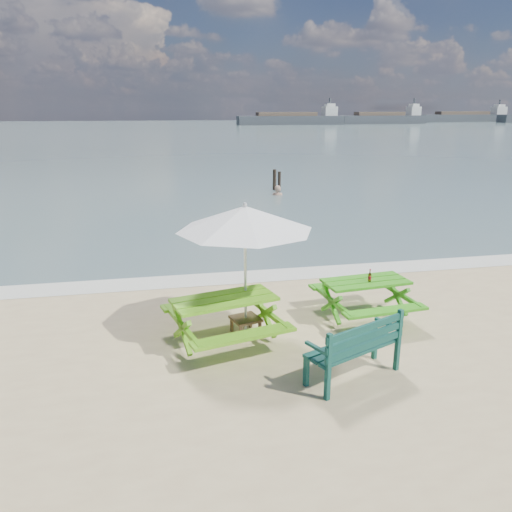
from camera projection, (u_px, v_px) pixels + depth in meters
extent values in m
plane|color=slate|center=(166.00, 131.00, 87.60)|extent=(300.00, 300.00, 0.00)
cube|color=silver|center=(258.00, 276.00, 12.04)|extent=(22.00, 0.90, 0.01)
cube|color=#65B71B|center=(224.00, 299.00, 8.41)|extent=(1.88, 1.21, 0.05)
cube|color=#65B71B|center=(208.00, 301.00, 9.20)|extent=(1.75, 0.72, 0.05)
cube|color=#65B71B|center=(244.00, 336.00, 7.80)|extent=(1.75, 0.72, 0.05)
cube|color=#65B71B|center=(225.00, 323.00, 8.53)|extent=(1.81, 1.34, 0.74)
cube|color=#339516|center=(366.00, 281.00, 9.46)|extent=(1.67, 0.90, 0.05)
cube|color=#339516|center=(347.00, 284.00, 10.24)|extent=(1.62, 0.43, 0.05)
cube|color=#339516|center=(386.00, 311.00, 8.86)|extent=(1.62, 0.43, 0.05)
cube|color=#339516|center=(365.00, 301.00, 9.58)|extent=(1.58, 1.04, 0.68)
cube|color=#0F3E37|center=(353.00, 347.00, 7.40)|extent=(1.62, 1.06, 0.04)
cube|color=#0F3E37|center=(366.00, 337.00, 7.14)|extent=(1.45, 0.67, 0.40)
cube|color=#0F3E37|center=(352.00, 362.00, 7.47)|extent=(1.54, 1.07, 0.49)
cube|color=brown|center=(246.00, 319.00, 8.92)|extent=(0.59, 0.59, 0.05)
cube|color=brown|center=(246.00, 326.00, 8.96)|extent=(0.52, 0.52, 0.26)
cylinder|color=silver|center=(245.00, 274.00, 8.68)|extent=(0.05, 0.05, 2.26)
cone|color=white|center=(245.00, 218.00, 8.40)|extent=(2.93, 2.93, 0.42)
cylinder|color=#8C4B14|center=(370.00, 278.00, 9.38)|extent=(0.06, 0.06, 0.14)
cylinder|color=#8C4B14|center=(370.00, 271.00, 9.34)|extent=(0.02, 0.02, 0.07)
cylinder|color=#A41220|center=(370.00, 278.00, 9.38)|extent=(0.06, 0.06, 0.06)
imported|color=tan|center=(277.00, 203.00, 23.43)|extent=(0.72, 0.59, 1.71)
cylinder|color=black|center=(274.00, 182.00, 24.66)|extent=(0.17, 0.17, 1.21)
cylinder|color=black|center=(279.00, 182.00, 25.33)|extent=(0.15, 0.15, 1.03)
cube|color=#3A3F45|center=(466.00, 118.00, 147.04)|extent=(30.19, 6.57, 2.20)
cube|color=silver|center=(499.00, 111.00, 149.49)|extent=(3.84, 3.30, 2.20)
cube|color=#3A3F45|center=(383.00, 120.00, 127.49)|extent=(23.19, 5.49, 2.20)
cube|color=silver|center=(414.00, 111.00, 129.04)|extent=(2.95, 3.17, 2.20)
cube|color=#3A3F45|center=(291.00, 121.00, 121.01)|extent=(26.27, 4.77, 2.20)
cube|color=silver|center=(330.00, 111.00, 122.54)|extent=(3.23, 3.09, 2.20)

